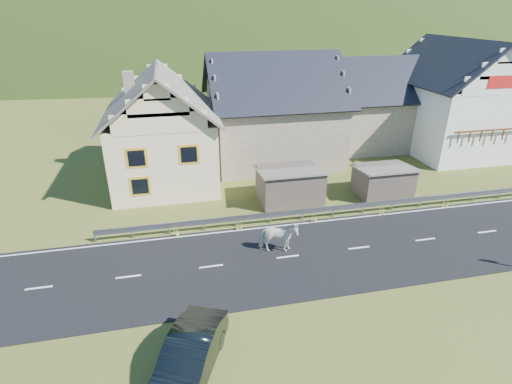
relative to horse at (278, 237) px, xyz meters
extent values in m
plane|color=#434C1B|center=(4.39, -0.61, -0.91)|extent=(160.00, 160.00, 0.00)
cube|color=black|center=(4.39, -0.61, -0.89)|extent=(60.00, 7.00, 0.04)
cube|color=silver|center=(4.39, -0.61, -0.87)|extent=(60.00, 6.60, 0.01)
cube|color=#93969B|center=(4.39, 3.07, -0.33)|extent=(28.00, 0.08, 0.34)
cube|color=#93969B|center=(-9.61, 3.09, -0.56)|extent=(0.10, 0.06, 0.70)
cube|color=#93969B|center=(-7.61, 3.09, -0.56)|extent=(0.10, 0.06, 0.70)
cube|color=#93969B|center=(-5.61, 3.09, -0.56)|extent=(0.10, 0.06, 0.70)
cube|color=#93969B|center=(-3.61, 3.09, -0.56)|extent=(0.10, 0.06, 0.70)
cube|color=#93969B|center=(-1.61, 3.09, -0.56)|extent=(0.10, 0.06, 0.70)
cube|color=#93969B|center=(0.39, 3.09, -0.56)|extent=(0.10, 0.06, 0.70)
cube|color=#93969B|center=(2.39, 3.09, -0.56)|extent=(0.10, 0.06, 0.70)
cube|color=#93969B|center=(4.39, 3.09, -0.56)|extent=(0.10, 0.06, 0.70)
cube|color=#93969B|center=(6.39, 3.09, -0.56)|extent=(0.10, 0.06, 0.70)
cube|color=#93969B|center=(8.39, 3.09, -0.56)|extent=(0.10, 0.06, 0.70)
cube|color=#93969B|center=(10.39, 3.09, -0.56)|extent=(0.10, 0.06, 0.70)
cube|color=#93969B|center=(12.39, 3.09, -0.56)|extent=(0.10, 0.06, 0.70)
cube|color=#93969B|center=(14.39, 3.09, -0.56)|extent=(0.10, 0.06, 0.70)
cube|color=#93969B|center=(16.39, 3.09, -0.56)|extent=(0.10, 0.06, 0.70)
cube|color=brown|center=(2.39, 5.89, 0.19)|extent=(4.30, 3.30, 2.40)
cube|color=brown|center=(8.89, 5.39, 0.09)|extent=(3.80, 2.90, 2.20)
cube|color=beige|center=(-5.61, 11.39, 1.59)|extent=(7.00, 9.00, 5.00)
cube|color=gold|center=(-7.21, 6.89, 2.49)|extent=(1.30, 0.12, 1.30)
cube|color=gold|center=(-4.01, 6.89, 2.49)|extent=(1.30, 0.12, 1.30)
cube|color=gold|center=(-7.21, 6.89, 0.59)|extent=(1.30, 0.12, 1.30)
cube|color=tan|center=(-7.61, 12.89, 5.65)|extent=(0.70, 0.70, 2.40)
cube|color=tan|center=(3.39, 14.39, 1.59)|extent=(10.00, 9.00, 5.00)
cube|color=tan|center=(13.39, 16.39, 1.39)|extent=(9.00, 8.00, 4.60)
cube|color=white|center=(19.39, 13.39, 2.09)|extent=(8.00, 10.00, 6.00)
cube|color=red|center=(19.39, 8.36, 5.89)|extent=(2.60, 0.06, 0.90)
cube|color=#5D3015|center=(19.39, 8.14, 2.29)|extent=(6.80, 0.12, 0.12)
ellipsoid|color=#223A10|center=(9.39, 179.39, -20.91)|extent=(440.00, 280.00, 260.00)
imported|color=silver|center=(0.00, 0.00, 0.00)|extent=(1.35, 2.21, 1.74)
imported|color=black|center=(-5.06, -6.86, -0.15)|extent=(3.34, 4.87, 1.52)
camera|label=1|loc=(-4.91, -17.26, 10.96)|focal=28.00mm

